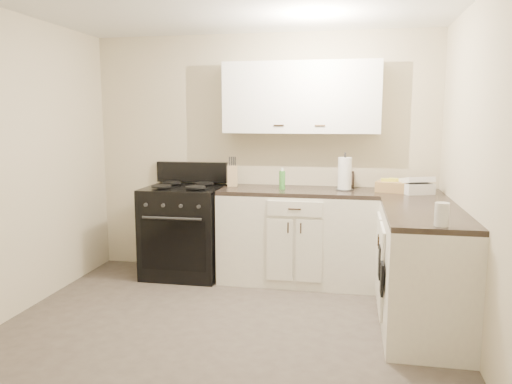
% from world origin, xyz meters
% --- Properties ---
extents(floor, '(3.60, 3.60, 0.00)m').
position_xyz_m(floor, '(0.00, 0.00, 0.00)').
color(floor, '#473F38').
rests_on(floor, ground).
extents(wall_back, '(3.60, 0.00, 3.60)m').
position_xyz_m(wall_back, '(0.00, 1.80, 1.25)').
color(wall_back, beige).
rests_on(wall_back, ground).
extents(wall_right, '(0.00, 3.60, 3.60)m').
position_xyz_m(wall_right, '(1.80, 0.00, 1.25)').
color(wall_right, beige).
rests_on(wall_right, ground).
extents(wall_front, '(3.60, 0.00, 3.60)m').
position_xyz_m(wall_front, '(0.00, -1.80, 1.25)').
color(wall_front, beige).
rests_on(wall_front, ground).
extents(base_cabinets_back, '(1.55, 0.60, 0.90)m').
position_xyz_m(base_cabinets_back, '(0.43, 1.50, 0.45)').
color(base_cabinets_back, silver).
rests_on(base_cabinets_back, floor).
extents(base_cabinets_right, '(0.60, 1.90, 0.90)m').
position_xyz_m(base_cabinets_right, '(1.50, 0.85, 0.45)').
color(base_cabinets_right, silver).
rests_on(base_cabinets_right, floor).
extents(countertop_back, '(1.55, 0.60, 0.04)m').
position_xyz_m(countertop_back, '(0.43, 1.50, 0.92)').
color(countertop_back, black).
rests_on(countertop_back, base_cabinets_back).
extents(countertop_right, '(0.60, 1.90, 0.04)m').
position_xyz_m(countertop_right, '(1.50, 0.85, 0.92)').
color(countertop_right, black).
rests_on(countertop_right, base_cabinets_right).
extents(upper_cabinets, '(1.55, 0.30, 0.70)m').
position_xyz_m(upper_cabinets, '(0.43, 1.65, 1.84)').
color(upper_cabinets, white).
rests_on(upper_cabinets, wall_back).
extents(stove, '(0.78, 0.67, 0.95)m').
position_xyz_m(stove, '(-0.76, 1.48, 0.46)').
color(stove, black).
rests_on(stove, floor).
extents(knife_block, '(0.11, 0.10, 0.22)m').
position_xyz_m(knife_block, '(-0.27, 1.60, 1.05)').
color(knife_block, tan).
rests_on(knife_block, countertop_back).
extents(paper_towel, '(0.14, 0.14, 0.32)m').
position_xyz_m(paper_towel, '(0.87, 1.54, 1.10)').
color(paper_towel, white).
rests_on(paper_towel, countertop_back).
extents(soap_bottle, '(0.07, 0.07, 0.18)m').
position_xyz_m(soap_bottle, '(0.26, 1.48, 1.03)').
color(soap_bottle, green).
rests_on(soap_bottle, countertop_back).
extents(picture_frame, '(0.14, 0.06, 0.17)m').
position_xyz_m(picture_frame, '(0.90, 1.76, 1.02)').
color(picture_frame, black).
rests_on(picture_frame, countertop_back).
extents(wicker_basket, '(0.34, 0.26, 0.10)m').
position_xyz_m(wicker_basket, '(1.33, 1.50, 0.99)').
color(wicker_basket, tan).
rests_on(wicker_basket, countertop_right).
extents(countertop_grill, '(0.34, 0.33, 0.10)m').
position_xyz_m(countertop_grill, '(1.54, 1.45, 0.99)').
color(countertop_grill, white).
rests_on(countertop_grill, countertop_right).
extents(glass_jar, '(0.12, 0.12, 0.16)m').
position_xyz_m(glass_jar, '(1.53, 0.00, 1.02)').
color(glass_jar, silver).
rests_on(glass_jar, countertop_right).
extents(oven_mitt_near, '(0.02, 0.14, 0.24)m').
position_xyz_m(oven_mitt_near, '(1.18, 0.25, 0.47)').
color(oven_mitt_near, black).
rests_on(oven_mitt_near, base_cabinets_right).
extents(oven_mitt_far, '(0.02, 0.15, 0.26)m').
position_xyz_m(oven_mitt_far, '(1.18, 0.54, 0.52)').
color(oven_mitt_far, black).
rests_on(oven_mitt_far, base_cabinets_right).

